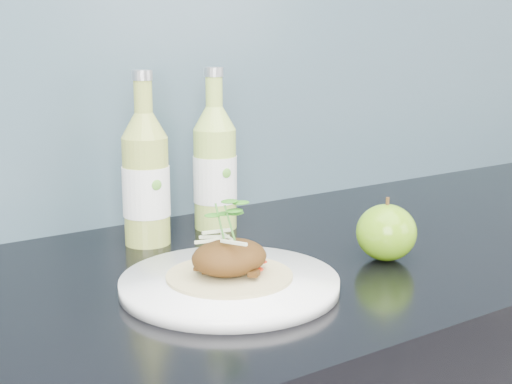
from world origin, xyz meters
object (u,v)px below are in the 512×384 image
green_apple (386,232)px  cider_bottle_right (215,168)px  cider_bottle_left (146,179)px  dinner_plate (230,284)px

green_apple → cider_bottle_right: size_ratio=0.35×
cider_bottle_left → cider_bottle_right: size_ratio=1.00×
dinner_plate → green_apple: bearing=-5.1°
dinner_plate → cider_bottle_right: bearing=62.0°
cider_bottle_left → cider_bottle_right: bearing=24.7°
green_apple → cider_bottle_right: (-0.10, 0.28, 0.06)m
green_apple → cider_bottle_left: cider_bottle_left is taller
green_apple → cider_bottle_right: 0.30m
green_apple → cider_bottle_right: bearing=110.6°
cider_bottle_left → green_apple: bearing=-31.6°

